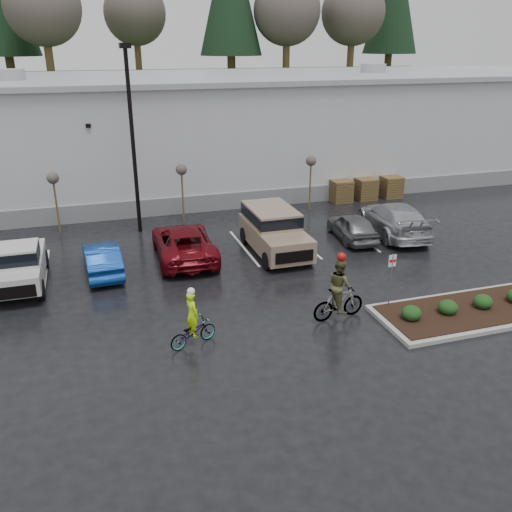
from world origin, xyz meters
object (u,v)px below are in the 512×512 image
object	(u,v)px
cyclist_olive	(339,295)
pallet_stack_b	(365,189)
car_blue	(102,258)
cyclist_hivis	(193,327)
pickup_white	(17,261)
sapling_mid	(182,173)
pallet_stack_c	(391,187)
car_red	(184,243)
suv_tan	(275,232)
car_grey	(352,226)
sapling_west	(53,181)
car_far_silver	(394,219)
pallet_stack_a	(341,191)
fire_lane_sign	(391,275)
lamppost	(131,121)
sapling_east	(311,164)

from	to	relation	value
cyclist_olive	pallet_stack_b	bearing A→B (deg)	-37.86
car_blue	cyclist_hivis	size ratio (longest dim) A/B	1.96
pickup_white	car_blue	size ratio (longest dim) A/B	1.29
sapling_mid	pallet_stack_c	world-z (taller)	sapling_mid
car_blue	cyclist_hivis	bearing A→B (deg)	106.38
pickup_white	car_red	distance (m)	6.99
car_red	suv_tan	world-z (taller)	suv_tan
car_grey	pallet_stack_b	bearing A→B (deg)	-117.76
sapling_mid	suv_tan	bearing A→B (deg)	-62.18
sapling_west	sapling_mid	distance (m)	6.50
suv_tan	car_far_silver	bearing A→B (deg)	6.18
sapling_mid	pallet_stack_b	distance (m)	11.92
sapling_mid	cyclist_hivis	bearing A→B (deg)	-99.07
pallet_stack_b	suv_tan	xyz separation A→B (m)	(-8.50, -7.07, 0.35)
sapling_mid	pallet_stack_a	size ratio (longest dim) A/B	2.37
pallet_stack_a	car_blue	distance (m)	16.25
pickup_white	cyclist_olive	world-z (taller)	cyclist_olive
car_blue	cyclist_olive	bearing A→B (deg)	135.68
car_blue	suv_tan	xyz separation A→B (m)	(7.83, 0.02, 0.37)
pallet_stack_a	suv_tan	size ratio (longest dim) A/B	0.26
sapling_mid	fire_lane_sign	world-z (taller)	sapling_mid
pallet_stack_a	suv_tan	distance (m)	9.81
suv_tan	sapling_west	bearing A→B (deg)	147.97
sapling_mid	cyclist_olive	world-z (taller)	sapling_mid
fire_lane_sign	pallet_stack_b	bearing A→B (deg)	65.12
pallet_stack_a	cyclist_olive	xyz separation A→B (m)	(-6.78, -13.88, 0.24)
lamppost	pallet_stack_a	distance (m)	13.61
pickup_white	car_far_silver	world-z (taller)	pickup_white
pallet_stack_b	car_red	world-z (taller)	car_red
suv_tan	cyclist_hivis	size ratio (longest dim) A/B	2.48
sapling_west	fire_lane_sign	distance (m)	17.46
sapling_mid	car_grey	distance (m)	9.51
car_far_silver	suv_tan	bearing A→B (deg)	14.09
sapling_east	pickup_white	size ratio (longest dim) A/B	0.62
pallet_stack_c	cyclist_olive	distance (m)	17.27
sapling_west	car_far_silver	size ratio (longest dim) A/B	0.57
pallet_stack_b	car_far_silver	xyz separation A→B (m)	(-1.78, -6.34, 0.15)
sapling_west	sapling_east	bearing A→B (deg)	0.00
car_far_silver	cyclist_hivis	bearing A→B (deg)	40.80
fire_lane_sign	car_grey	world-z (taller)	fire_lane_sign
pallet_stack_a	car_red	size ratio (longest dim) A/B	0.25
car_red	car_blue	bearing A→B (deg)	11.88
pickup_white	cyclist_olive	distance (m)	12.98
car_blue	sapling_mid	bearing A→B (deg)	-130.65
pallet_stack_c	car_red	bearing A→B (deg)	-156.00
sapling_mid	sapling_east	size ratio (longest dim) A/B	1.00
fire_lane_sign	pickup_white	size ratio (longest dim) A/B	0.42
car_grey	fire_lane_sign	bearing A→B (deg)	78.31
cyclist_hivis	fire_lane_sign	bearing A→B (deg)	-108.55
fire_lane_sign	car_blue	bearing A→B (deg)	145.91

